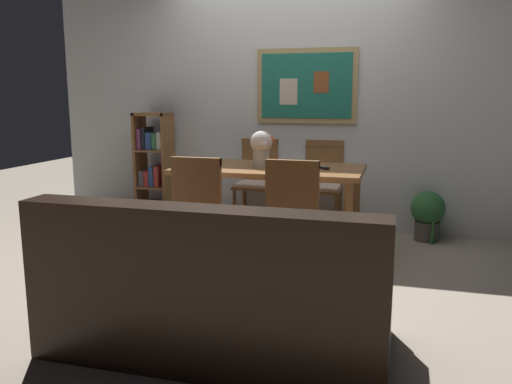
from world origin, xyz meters
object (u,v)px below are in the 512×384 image
(dining_chair_near_right, at_px, (295,210))
(potted_ivy, at_px, (428,214))
(dining_table, at_px, (270,177))
(bookshelf, at_px, (154,173))
(dining_chair_far_left, at_px, (257,176))
(tv_remote, at_px, (323,167))
(dining_chair_near_left, at_px, (202,205))
(leather_couch, at_px, (215,295))
(dining_chair_far_right, at_px, (323,178))
(flower_vase, at_px, (261,146))

(dining_chair_near_right, height_order, potted_ivy, dining_chair_near_right)
(dining_table, xyz_separation_m, bookshelf, (-1.43, 0.65, -0.11))
(dining_table, height_order, dining_chair_near_right, dining_chair_near_right)
(dining_chair_far_left, distance_m, tv_remote, 1.11)
(dining_chair_near_left, height_order, dining_chair_far_left, same)
(dining_chair_near_left, xyz_separation_m, leather_couch, (0.52, -1.14, -0.23))
(dining_chair_far_right, bearing_deg, potted_ivy, -4.88)
(leather_couch, bearing_deg, flower_vase, 97.67)
(dining_chair_near_right, bearing_deg, dining_table, 116.94)
(dining_chair_far_left, xyz_separation_m, potted_ivy, (1.68, -0.08, -0.28))
(dining_chair_far_right, relative_size, potted_ivy, 1.68)
(dining_table, bearing_deg, dining_chair_far_left, 112.99)
(bookshelf, bearing_deg, leather_couch, -57.63)
(dining_chair_far_left, distance_m, potted_ivy, 1.71)
(dining_chair_near_right, distance_m, flower_vase, 0.92)
(flower_vase, bearing_deg, dining_chair_far_right, 61.65)
(dining_chair_near_left, relative_size, dining_chair_far_right, 1.00)
(flower_vase, xyz_separation_m, tv_remote, (0.53, 0.02, -0.17))
(bookshelf, relative_size, potted_ivy, 2.16)
(dining_chair_far_left, height_order, potted_ivy, dining_chair_far_left)
(bookshelf, bearing_deg, dining_chair_far_left, 6.00)
(dining_chair_far_left, bearing_deg, potted_ivy, -2.81)
(dining_chair_near_left, xyz_separation_m, tv_remote, (0.80, 0.76, 0.21))
(leather_couch, distance_m, tv_remote, 1.97)
(tv_remote, bearing_deg, dining_chair_far_left, 135.83)
(dining_chair_near_left, height_order, leather_couch, dining_chair_near_left)
(dining_chair_near_left, distance_m, potted_ivy, 2.24)
(leather_couch, bearing_deg, dining_chair_near_left, 114.56)
(dining_chair_far_left, height_order, bookshelf, bookshelf)
(potted_ivy, bearing_deg, dining_chair_far_right, 175.12)
(dining_table, xyz_separation_m, dining_chair_near_right, (0.37, -0.72, -0.11))
(dining_chair_near_right, distance_m, dining_chair_far_right, 1.49)
(leather_couch, bearing_deg, dining_chair_near_right, 80.93)
(dining_chair_near_right, distance_m, tv_remote, 0.76)
(dining_chair_near_left, xyz_separation_m, flower_vase, (0.27, 0.74, 0.38))
(dining_chair_far_left, relative_size, potted_ivy, 1.68)
(dining_chair_far_left, relative_size, bookshelf, 0.78)
(dining_chair_far_right, bearing_deg, tv_remote, -81.89)
(dining_chair_far_left, distance_m, flower_vase, 0.90)
(dining_table, height_order, tv_remote, tv_remote)
(dining_chair_far_right, bearing_deg, dining_chair_far_left, -179.70)
(flower_vase, distance_m, tv_remote, 0.56)
(dining_chair_near_left, relative_size, leather_couch, 0.51)
(dining_table, xyz_separation_m, tv_remote, (0.46, 0.00, 0.10))
(dining_chair_near_right, height_order, tv_remote, dining_chair_near_right)
(dining_chair_far_left, bearing_deg, leather_couch, -79.25)
(bookshelf, distance_m, tv_remote, 2.01)
(dining_chair_far_right, relative_size, flower_vase, 2.92)
(dining_chair_near_right, height_order, bookshelf, bookshelf)
(leather_couch, xyz_separation_m, flower_vase, (-0.25, 1.88, 0.61))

